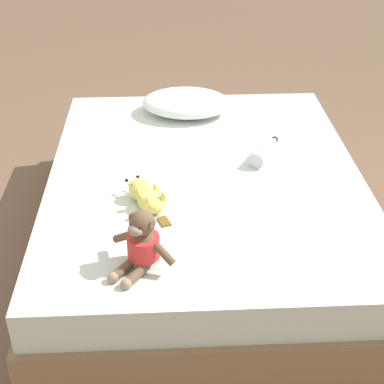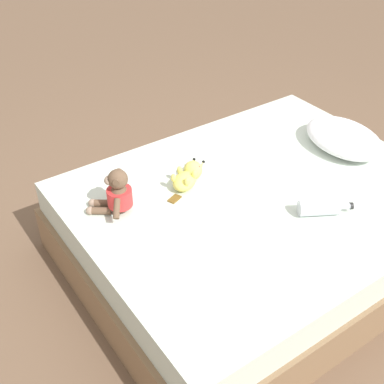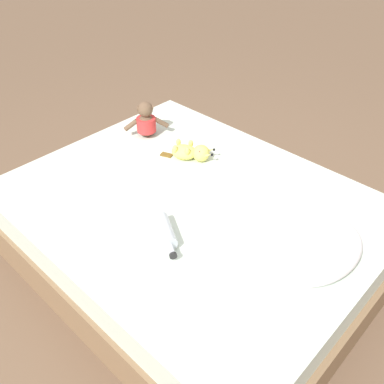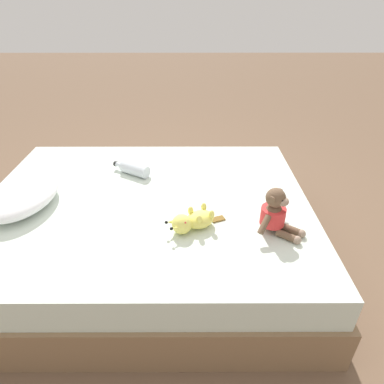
{
  "view_description": "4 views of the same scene",
  "coord_description": "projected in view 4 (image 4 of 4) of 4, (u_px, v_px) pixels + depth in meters",
  "views": [
    {
      "loc": [
        -0.18,
        -2.37,
        1.83
      ],
      "look_at": [
        -0.08,
        -0.26,
        0.49
      ],
      "focal_mm": 53.94,
      "sensor_mm": 36.0,
      "label": 1
    },
    {
      "loc": [
        1.49,
        -1.47,
        1.96
      ],
      "look_at": [
        -0.14,
        -0.34,
        0.49
      ],
      "focal_mm": 46.91,
      "sensor_mm": 36.0,
      "label": 2
    },
    {
      "loc": [
        1.24,
        1.18,
        1.82
      ],
      "look_at": [
        0.0,
        0.0,
        0.48
      ],
      "focal_mm": 39.63,
      "sensor_mm": 36.0,
      "label": 3
    },
    {
      "loc": [
        -1.59,
        -0.26,
        1.46
      ],
      "look_at": [
        -0.11,
        -0.27,
        0.54
      ],
      "focal_mm": 30.71,
      "sensor_mm": 36.0,
      "label": 4
    }
  ],
  "objects": [
    {
      "name": "bed",
      "position": [
        148.0,
        229.0,
        2.01
      ],
      "size": [
        1.53,
        1.92,
        0.43
      ],
      "color": "#846647",
      "rests_on": "ground_plane"
    },
    {
      "name": "plush_yellow_creature",
      "position": [
        192.0,
        221.0,
        1.63
      ],
      "size": [
        0.21,
        0.31,
        0.1
      ],
      "color": "#EAE066",
      "rests_on": "bed"
    },
    {
      "name": "ground_plane",
      "position": [
        151.0,
        255.0,
        2.12
      ],
      "size": [
        16.0,
        16.0,
        0.0
      ],
      "primitive_type": "plane",
      "color": "brown"
    },
    {
      "name": "pillow",
      "position": [
        21.0,
        195.0,
        1.8
      ],
      "size": [
        0.54,
        0.41,
        0.13
      ],
      "color": "white",
      "rests_on": "bed"
    },
    {
      "name": "glass_bottle",
      "position": [
        134.0,
        169.0,
        2.12
      ],
      "size": [
        0.18,
        0.26,
        0.08
      ],
      "color": "silver",
      "rests_on": "bed"
    },
    {
      "name": "plush_monkey",
      "position": [
        275.0,
        214.0,
        1.6
      ],
      "size": [
        0.26,
        0.25,
        0.24
      ],
      "color": "brown",
      "rests_on": "bed"
    }
  ]
}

